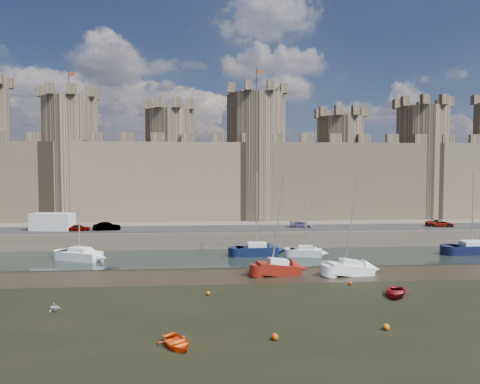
% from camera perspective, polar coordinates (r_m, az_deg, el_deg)
% --- Properties ---
extents(ground, '(160.00, 160.00, 0.00)m').
position_cam_1_polar(ground, '(34.54, 7.84, -16.75)').
color(ground, black).
rests_on(ground, ground).
extents(seaweed_patch, '(70.00, 34.00, 0.01)m').
position_cam_1_polar(seaweed_patch, '(29.11, 10.45, -20.64)').
color(seaweed_patch, black).
rests_on(seaweed_patch, ground).
extents(water_channel, '(160.00, 12.00, 0.08)m').
position_cam_1_polar(water_channel, '(57.40, 2.82, -8.68)').
color(water_channel, black).
rests_on(water_channel, ground).
extents(quay, '(160.00, 60.00, 2.50)m').
position_cam_1_polar(quay, '(92.63, 0.13, -3.45)').
color(quay, '#4C443A').
rests_on(quay, ground).
extents(road, '(160.00, 7.00, 0.10)m').
position_cam_1_polar(road, '(66.77, 1.79, -4.84)').
color(road, black).
rests_on(road, quay).
extents(castle, '(108.50, 11.00, 29.00)m').
position_cam_1_polar(castle, '(80.03, 0.31, 3.01)').
color(castle, '#42382B').
rests_on(castle, quay).
extents(car_0, '(3.24, 1.52, 1.07)m').
position_cam_1_polar(car_0, '(67.77, -20.65, -4.50)').
color(car_0, gray).
rests_on(car_0, quay).
extents(car_1, '(4.09, 1.91, 1.30)m').
position_cam_1_polar(car_1, '(67.13, -17.33, -4.42)').
color(car_1, gray).
rests_on(car_1, quay).
extents(car_2, '(3.98, 2.60, 1.07)m').
position_cam_1_polar(car_2, '(67.80, 8.24, -4.33)').
color(car_2, gray).
rests_on(car_2, quay).
extents(car_3, '(4.59, 2.98, 1.17)m').
position_cam_1_polar(car_3, '(75.17, 25.11, -3.83)').
color(car_3, gray).
rests_on(car_3, quay).
extents(van, '(6.40, 3.37, 2.66)m').
position_cam_1_polar(van, '(69.81, -23.74, -3.69)').
color(van, silver).
rests_on(van, quay).
extents(sailboat_0, '(6.02, 4.26, 10.50)m').
position_cam_1_polar(sailboat_0, '(58.80, -20.58, -7.82)').
color(sailboat_0, silver).
rests_on(sailboat_0, ground).
extents(sailboat_1, '(5.65, 2.36, 11.17)m').
position_cam_1_polar(sailboat_1, '(58.05, 2.26, -7.72)').
color(sailboat_1, black).
rests_on(sailboat_1, ground).
extents(sailboat_2, '(4.45, 2.55, 9.04)m').
position_cam_1_polar(sailboat_2, '(58.22, 8.76, -7.83)').
color(sailboat_2, silver).
rests_on(sailboat_2, ground).
extents(sailboat_3, '(6.59, 2.85, 11.34)m').
position_cam_1_polar(sailboat_3, '(67.25, 28.50, -6.61)').
color(sailboat_3, black).
rests_on(sailboat_3, ground).
extents(sailboat_4, '(5.09, 2.71, 11.31)m').
position_cam_1_polar(sailboat_4, '(48.21, 5.11, -10.01)').
color(sailboat_4, '#66130B').
rests_on(sailboat_4, ground).
extents(sailboat_5, '(5.15, 2.53, 10.68)m').
position_cam_1_polar(sailboat_5, '(49.55, 14.53, -9.80)').
color(sailboat_5, white).
rests_on(sailboat_5, ground).
extents(dinghy_0, '(3.26, 3.60, 0.61)m').
position_cam_1_polar(dinghy_0, '(30.00, -8.38, -19.26)').
color(dinghy_0, '#E4460D').
rests_on(dinghy_0, ground).
extents(dinghy_3, '(1.62, 1.58, 0.65)m').
position_cam_1_polar(dinghy_3, '(39.58, -23.50, -13.89)').
color(dinghy_3, silver).
rests_on(dinghy_3, ground).
extents(dinghy_4, '(3.86, 4.36, 0.75)m').
position_cam_1_polar(dinghy_4, '(42.84, 20.06, -12.45)').
color(dinghy_4, maroon).
rests_on(dinghy_4, ground).
extents(buoy_1, '(0.39, 0.39, 0.39)m').
position_cam_1_polar(buoy_1, '(40.83, -4.27, -13.31)').
color(buoy_1, '#BF4708').
rests_on(buoy_1, ground).
extents(buoy_2, '(0.49, 0.49, 0.49)m').
position_cam_1_polar(buoy_2, '(34.20, 18.93, -16.66)').
color(buoy_2, '#DC6009').
rests_on(buoy_2, ground).
extents(buoy_3, '(0.41, 0.41, 0.41)m').
position_cam_1_polar(buoy_3, '(45.41, 14.47, -11.70)').
color(buoy_3, red).
rests_on(buoy_3, ground).
extents(buoy_4, '(0.48, 0.48, 0.48)m').
position_cam_1_polar(buoy_4, '(30.90, 4.69, -18.69)').
color(buoy_4, '#C03908').
rests_on(buoy_4, ground).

